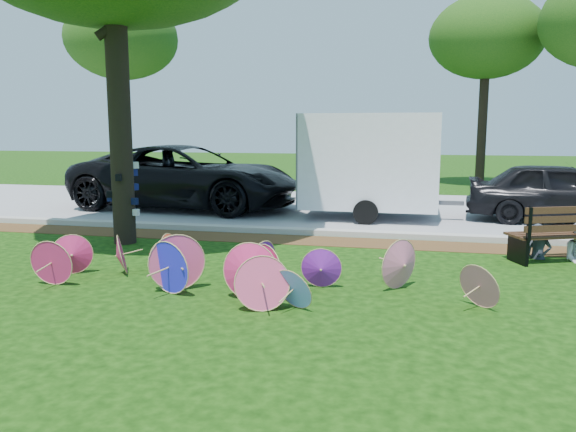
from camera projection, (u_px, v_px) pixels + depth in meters
name	position (u px, v px, depth m)	size (l,w,h in m)	color
ground	(217.00, 306.00, 7.30)	(90.00, 90.00, 0.00)	black
mulch_strip	(291.00, 240.00, 11.64)	(90.00, 1.00, 0.01)	#472D16
curb	(297.00, 231.00, 12.31)	(90.00, 0.30, 0.12)	#B7B5AD
street	(326.00, 208.00, 16.32)	(90.00, 8.00, 0.01)	gray
parasol_pile	(227.00, 266.00, 7.93)	(6.72, 2.31, 0.82)	#DC6889
black_van	(187.00, 177.00, 16.08)	(3.01, 6.54, 1.82)	black
dark_pickup	(560.00, 193.00, 13.68)	(1.76, 4.36, 1.49)	black
cargo_trailer	(371.00, 161.00, 14.28)	(3.36, 2.13, 2.95)	white
park_bench	(562.00, 233.00, 9.75)	(1.89, 0.72, 0.99)	black
person_left	(540.00, 225.00, 9.86)	(0.44, 0.29, 1.21)	#343C47
bg_trees	(393.00, 33.00, 20.65)	(21.87, 7.24, 7.40)	black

